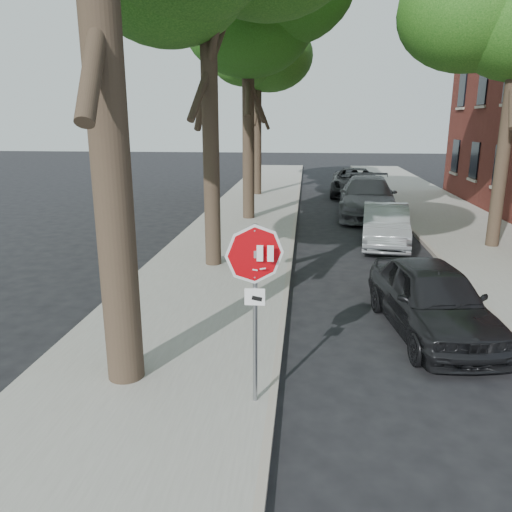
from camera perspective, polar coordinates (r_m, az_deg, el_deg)
The scene contains 12 objects.
ground at distance 7.56m, azimuth 5.44°, elevation -17.11°, with size 120.00×120.00×0.00m, color black.
sidewalk_left at distance 18.97m, azimuth -1.83°, elevation 3.12°, with size 4.00×55.00×0.12m, color gray.
sidewalk_right at distance 19.76m, azimuth 23.43°, elevation 2.35°, with size 4.00×55.00×0.12m, color gray.
curb_left at distance 18.82m, azimuth 4.38°, elevation 3.00°, with size 0.12×55.00×0.13m, color #9E9384.
curb_right at distance 19.23m, azimuth 17.61°, elevation 2.59°, with size 0.12×55.00×0.13m, color #9E9384.
stop_sign at distance 6.73m, azimuth -0.13°, elevation -2.82°, with size 0.76×0.34×2.61m.
tree_mid_b at distance 21.03m, azimuth -0.96°, elevation 26.08°, with size 5.88×5.46×10.36m.
tree_far at distance 27.81m, azimuth 0.19°, elevation 21.78°, with size 5.29×4.91×9.33m.
car_a at distance 10.25m, azimuth 19.46°, elevation -4.63°, with size 1.66×4.13×1.41m, color black.
car_b at distance 17.08m, azimuth 14.55°, elevation 3.40°, with size 1.43×4.11×1.36m, color #999DA0.
car_c at distance 22.19m, azimuth 12.60°, elevation 6.59°, with size 2.36×5.81×1.69m, color #4B4C50.
car_d at distance 28.32m, azimuth 11.17°, elevation 8.27°, with size 2.48×5.38×1.49m, color black.
Camera 1 is at (-0.05, -6.39, 4.03)m, focal length 35.00 mm.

